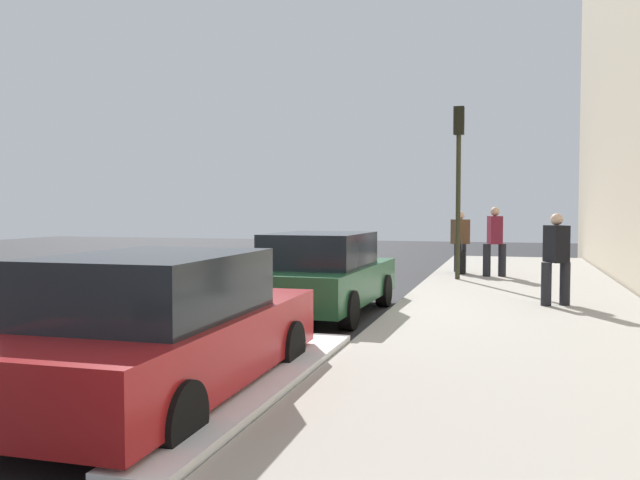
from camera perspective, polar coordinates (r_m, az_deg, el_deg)
ground_plane at (r=12.10m, az=1.40°, el=-6.52°), size 56.00×56.00×0.00m
sidewalk at (r=11.70m, az=17.33°, el=-6.59°), size 28.00×4.60×0.15m
lane_stripe_centre at (r=13.27m, az=-12.14°, el=-5.74°), size 28.00×0.14×0.01m
snow_bank_curb at (r=6.78m, az=-4.83°, el=-12.96°), size 5.02×0.56×0.22m
parked_car_red at (r=6.68m, az=-13.54°, el=-7.57°), size 4.41×1.95×1.51m
parked_car_green at (r=11.93m, az=0.23°, el=-2.98°), size 4.34×1.99×1.51m
pedestrian_brown_coat at (r=18.88m, az=12.13°, el=0.01°), size 0.53×0.55×1.72m
pedestrian_burgundy_coat at (r=17.96m, az=15.00°, el=0.05°), size 0.56×0.60×1.85m
pedestrian_black_coat at (r=12.86m, az=19.91°, el=-1.36°), size 0.54×0.53×1.71m
traffic_light_pole at (r=17.06m, az=12.00°, el=6.58°), size 0.35×0.26×4.38m
rolling_suitcase at (r=18.48m, az=12.26°, el=-1.93°), size 0.34×0.22×0.98m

